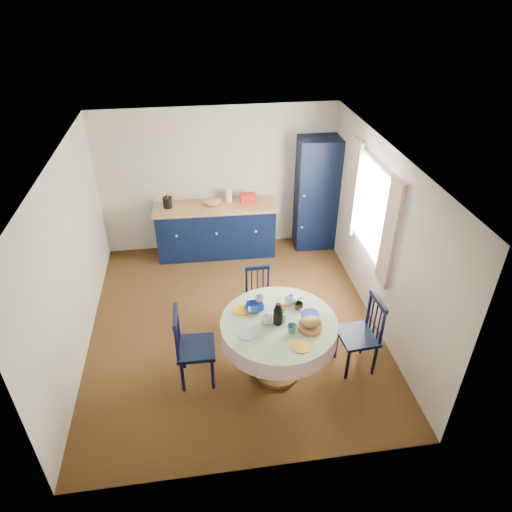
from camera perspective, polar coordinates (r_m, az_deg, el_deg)
The scene contains 17 objects.
floor at distance 6.63m, azimuth -2.74°, elevation -8.41°, with size 4.50×4.50×0.00m, color black.
ceiling at distance 5.32m, azimuth -3.45°, elevation 12.26°, with size 4.50×4.50×0.00m, color white.
wall_back at distance 7.87m, azimuth -4.70°, elevation 9.43°, with size 4.00×0.02×2.50m, color beige.
wall_left at distance 6.08m, azimuth -22.16°, elevation -0.71°, with size 0.02×4.50×2.50m, color beige.
wall_right at distance 6.34m, azimuth 15.25°, elevation 2.14°, with size 0.02×4.50×2.50m, color beige.
window at distance 6.43m, azimuth 14.25°, elevation 5.57°, with size 0.10×1.74×1.45m.
kitchen_counter at distance 7.95m, azimuth -5.02°, elevation 3.43°, with size 2.08×0.70×1.16m.
pantry_cabinet at distance 8.01m, azimuth 7.54°, elevation 7.68°, with size 0.72×0.53×1.99m.
dining_table at distance 5.47m, azimuth 2.94°, elevation -9.21°, with size 1.38×1.38×1.12m.
chair_left at distance 5.57m, azimuth -8.01°, elevation -11.14°, with size 0.46×0.48×1.04m.
chair_far at distance 6.40m, azimuth 0.37°, elevation -5.05°, with size 0.39×0.38×0.86m.
chair_right at distance 5.83m, azimuth 13.03°, elevation -9.46°, with size 0.48×0.50×1.04m.
mug_a at distance 5.33m, azimuth 1.39°, elevation -7.94°, with size 0.12×0.12×0.10m, color silver.
mug_b at distance 5.22m, azimuth 4.50°, elevation -9.05°, with size 0.11×0.11×0.10m, color #327270.
mug_c at distance 5.56m, azimuth 5.35°, elevation -6.20°, with size 0.11×0.11×0.09m, color black.
mug_d at distance 5.61m, azimuth 0.44°, elevation -5.48°, with size 0.11×0.11×0.10m, color silver.
cobalt_bowl at distance 5.53m, azimuth -0.25°, elevation -6.46°, with size 0.24×0.24×0.06m, color navy.
Camera 1 is at (-0.40, -4.97, 4.37)m, focal length 32.00 mm.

